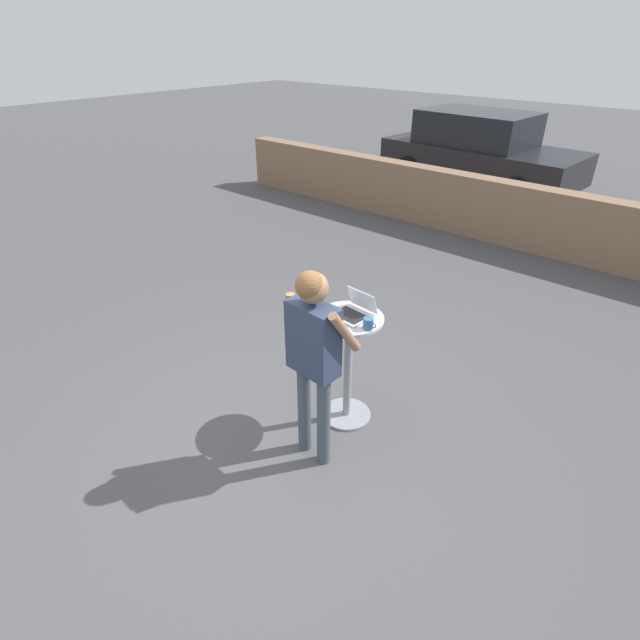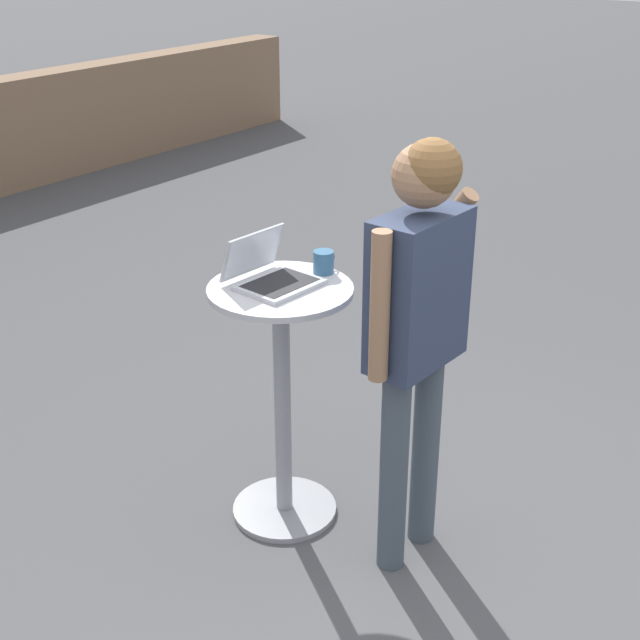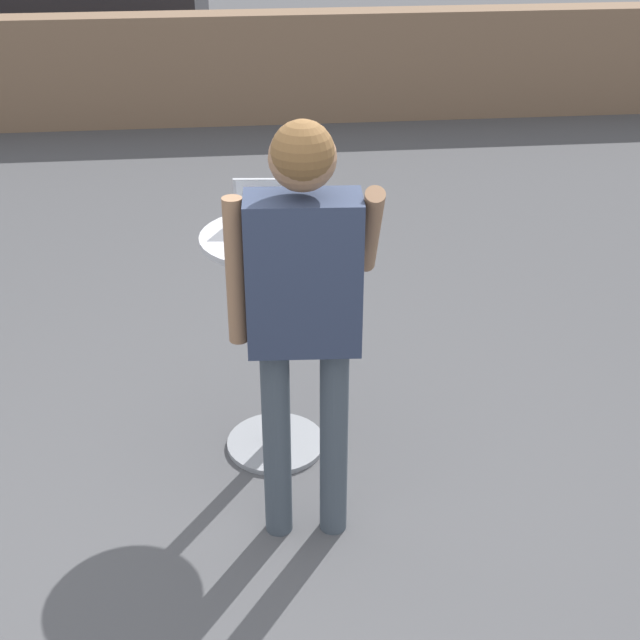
# 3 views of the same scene
# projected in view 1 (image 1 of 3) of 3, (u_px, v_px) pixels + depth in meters

# --- Properties ---
(ground_plane) EXTENTS (50.00, 50.00, 0.00)m
(ground_plane) POSITION_uv_depth(u_px,v_px,m) (278.00, 454.00, 4.26)
(ground_plane) COLOR #4C4C4F
(pavement_kerb) EXTENTS (12.86, 0.35, 1.01)m
(pavement_kerb) POSITION_uv_depth(u_px,v_px,m) (543.00, 221.00, 7.90)
(pavement_kerb) COLOR #84664C
(pavement_kerb) RESTS_ON ground_plane
(cafe_table) EXTENTS (0.58, 0.58, 1.07)m
(cafe_table) POSITION_uv_depth(u_px,v_px,m) (348.00, 361.00, 4.37)
(cafe_table) COLOR gray
(cafe_table) RESTS_ON ground_plane
(laptop) EXTENTS (0.33, 0.33, 0.20)m
(laptop) POSITION_uv_depth(u_px,v_px,m) (354.00, 311.00, 4.16)
(laptop) COLOR #B7BABF
(laptop) RESTS_ON cafe_table
(coffee_mug) EXTENTS (0.12, 0.08, 0.09)m
(coffee_mug) POSITION_uv_depth(u_px,v_px,m) (368.00, 323.00, 3.97)
(coffee_mug) COLOR #336084
(coffee_mug) RESTS_ON cafe_table
(standing_person) EXTENTS (0.56, 0.36, 1.72)m
(standing_person) POSITION_uv_depth(u_px,v_px,m) (313.00, 346.00, 3.71)
(standing_person) COLOR #424C56
(standing_person) RESTS_ON ground_plane
(parked_car_near_street) EXTENTS (4.32, 2.14, 1.61)m
(parked_car_near_street) POSITION_uv_depth(u_px,v_px,m) (480.00, 151.00, 10.94)
(parked_car_near_street) COLOR black
(parked_car_near_street) RESTS_ON ground_plane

